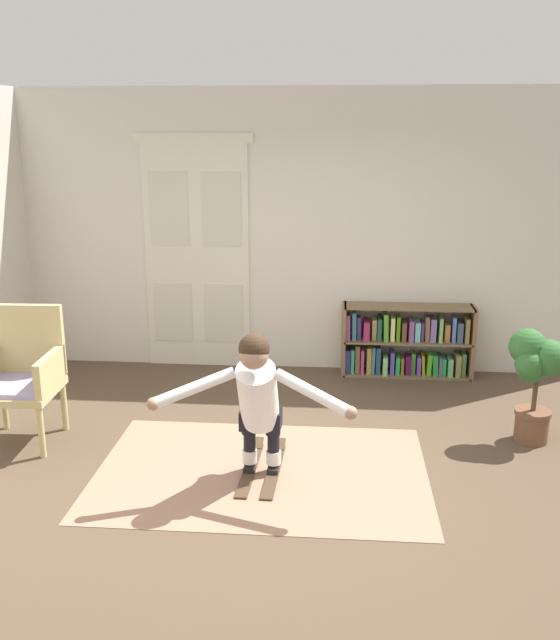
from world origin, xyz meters
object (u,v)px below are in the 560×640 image
object	(u,v)px
bookshelf	(406,344)
skis_pair	(262,467)
person_skier	(258,395)
wicker_chair	(21,372)
potted_plant	(536,371)

from	to	relation	value
bookshelf	skis_pair	xyz separation A→B (m)	(-1.26, -2.22, -0.32)
bookshelf	person_skier	bearing A→B (deg)	-117.57
wicker_chair	potted_plant	distance (m)	4.17
skis_pair	person_skier	distance (m)	0.70
potted_plant	person_skier	world-z (taller)	person_skier
bookshelf	wicker_chair	bearing A→B (deg)	-150.83
bookshelf	wicker_chair	world-z (taller)	wicker_chair
bookshelf	potted_plant	world-z (taller)	potted_plant
bookshelf	skis_pair	bearing A→B (deg)	-119.59
bookshelf	wicker_chair	size ratio (longest dim) A/B	1.23
bookshelf	potted_plant	xyz separation A→B (m)	(0.89, -1.53, 0.27)
potted_plant	bookshelf	bearing A→B (deg)	120.19
wicker_chair	skis_pair	xyz separation A→B (m)	(2.01, -0.39, -0.56)
skis_pair	wicker_chair	bearing A→B (deg)	168.93
potted_plant	skis_pair	distance (m)	2.33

